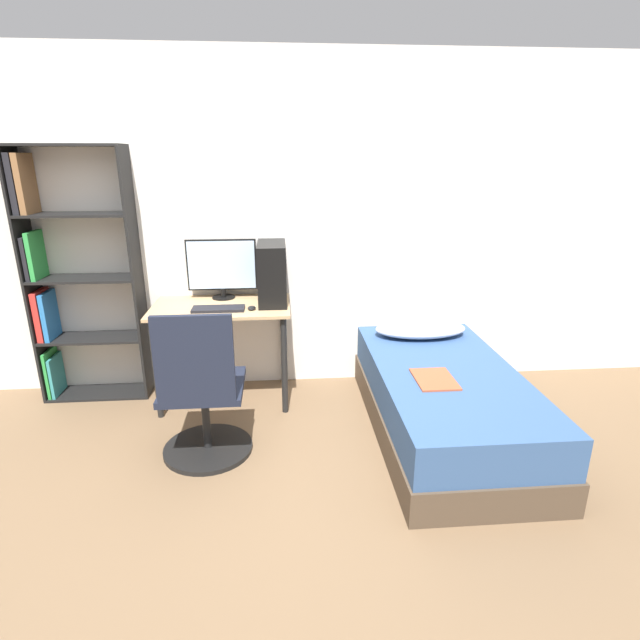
{
  "coord_description": "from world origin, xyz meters",
  "views": [
    {
      "loc": [
        0.1,
        -2.33,
        1.78
      ],
      "look_at": [
        0.36,
        0.77,
        0.75
      ],
      "focal_mm": 28.0,
      "sensor_mm": 36.0,
      "label": 1
    }
  ],
  "objects_px": {
    "bookshelf": "(67,275)",
    "office_chair": "(203,403)",
    "bed": "(444,401)",
    "monitor": "(222,267)",
    "pc_tower": "(272,273)",
    "keyboard": "(218,309)"
  },
  "relations": [
    {
      "from": "office_chair",
      "to": "bed",
      "type": "distance_m",
      "value": 1.56
    },
    {
      "from": "bed",
      "to": "pc_tower",
      "type": "relative_size",
      "value": 4.15
    },
    {
      "from": "monitor",
      "to": "keyboard",
      "type": "height_order",
      "value": "monitor"
    },
    {
      "from": "pc_tower",
      "to": "office_chair",
      "type": "bearing_deg",
      "value": -117.0
    },
    {
      "from": "keyboard",
      "to": "pc_tower",
      "type": "xyz_separation_m",
      "value": [
        0.38,
        0.18,
        0.21
      ]
    },
    {
      "from": "bookshelf",
      "to": "bed",
      "type": "xyz_separation_m",
      "value": [
        2.6,
        -0.77,
        -0.73
      ]
    },
    {
      "from": "office_chair",
      "to": "bed",
      "type": "xyz_separation_m",
      "value": [
        1.55,
        0.17,
        -0.14
      ]
    },
    {
      "from": "bookshelf",
      "to": "office_chair",
      "type": "xyz_separation_m",
      "value": [
        1.05,
        -0.93,
        -0.58
      ]
    },
    {
      "from": "bed",
      "to": "keyboard",
      "type": "height_order",
      "value": "keyboard"
    },
    {
      "from": "monitor",
      "to": "pc_tower",
      "type": "relative_size",
      "value": 1.18
    },
    {
      "from": "keyboard",
      "to": "monitor",
      "type": "bearing_deg",
      "value": 88.9
    },
    {
      "from": "bookshelf",
      "to": "office_chair",
      "type": "height_order",
      "value": "bookshelf"
    },
    {
      "from": "monitor",
      "to": "keyboard",
      "type": "distance_m",
      "value": 0.39
    },
    {
      "from": "keyboard",
      "to": "office_chair",
      "type": "bearing_deg",
      "value": -93.94
    },
    {
      "from": "monitor",
      "to": "office_chair",
      "type": "bearing_deg",
      "value": -93.02
    },
    {
      "from": "bed",
      "to": "pc_tower",
      "type": "distance_m",
      "value": 1.5
    },
    {
      "from": "bookshelf",
      "to": "pc_tower",
      "type": "xyz_separation_m",
      "value": [
        1.48,
        -0.1,
        0.01
      ]
    },
    {
      "from": "keyboard",
      "to": "pc_tower",
      "type": "bearing_deg",
      "value": 25.24
    },
    {
      "from": "monitor",
      "to": "keyboard",
      "type": "bearing_deg",
      "value": -91.1
    },
    {
      "from": "bed",
      "to": "pc_tower",
      "type": "height_order",
      "value": "pc_tower"
    },
    {
      "from": "bookshelf",
      "to": "keyboard",
      "type": "bearing_deg",
      "value": -14.21
    },
    {
      "from": "bed",
      "to": "monitor",
      "type": "xyz_separation_m",
      "value": [
        -1.5,
        0.8,
        0.76
      ]
    }
  ]
}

